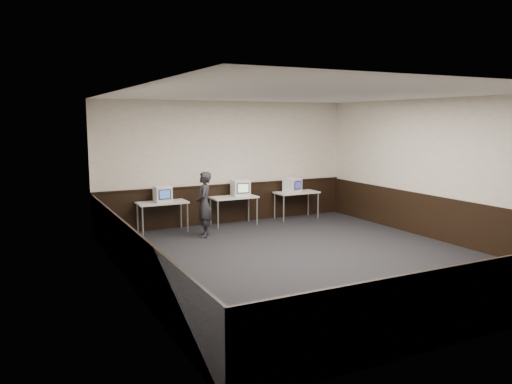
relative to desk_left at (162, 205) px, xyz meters
The scene contains 18 objects.
floor 4.13m from the desk_left, 62.18° to the right, with size 8.00×8.00×0.00m, color black.
ceiling 4.79m from the desk_left, 62.18° to the right, with size 8.00×8.00×0.00m, color white.
back_wall 2.15m from the desk_left, 11.89° to the left, with size 7.00×7.00×0.00m, color beige.
front_wall 7.89m from the desk_left, 75.96° to the right, with size 7.00×7.00×0.00m, color beige.
left_wall 4.05m from the desk_left, 113.96° to the right, with size 8.00×8.00×0.00m, color beige.
right_wall 6.56m from the desk_left, 33.69° to the right, with size 8.00×8.00×0.00m, color beige.
wainscot_back 1.95m from the desk_left, 11.31° to the left, with size 6.98×0.04×1.00m, color black.
wainscot_front 7.82m from the desk_left, 75.93° to the right, with size 6.98×0.04×1.00m, color black.
wainscot_left 3.94m from the desk_left, 113.70° to the right, with size 0.04×7.98×1.00m, color black.
wainscot_right 6.48m from the desk_left, 33.79° to the right, with size 0.04×7.98×1.00m, color black.
wainscot_rail 1.96m from the desk_left, 10.73° to the left, with size 6.98×0.06×0.04m, color black.
desk_left is the anchor object (origin of this frame).
desk_center 1.90m from the desk_left, ahead, with size 1.20×0.60×0.75m.
desk_right 3.80m from the desk_left, ahead, with size 1.20×0.60×0.75m.
emac_left 0.27m from the desk_left, 83.35° to the right, with size 0.40×0.43×0.39m.
emac_center 2.10m from the desk_left, ahead, with size 0.49×0.51×0.43m.
emac_right 3.67m from the desk_left, ahead, with size 0.49×0.50×0.39m.
person 1.17m from the desk_left, 50.65° to the right, with size 0.56×0.37×1.53m, color black.
Camera 1 is at (-5.22, -8.05, 2.72)m, focal length 35.00 mm.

